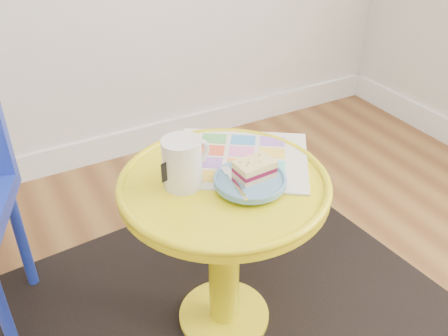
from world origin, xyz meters
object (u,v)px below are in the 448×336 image
side_table (224,226)px  mug (183,161)px  plate (250,181)px  newspaper (241,159)px

side_table → mug: size_ratio=3.93×
plate → newspaper: bearing=69.3°
side_table → newspaper: size_ratio=1.51×
newspaper → plate: bearing=-76.3°
side_table → mug: mug is taller
newspaper → side_table: bearing=-108.2°
side_table → plate: size_ratio=3.01×
newspaper → mug: bearing=-136.0°
side_table → newspaper: 0.18m
mug → plate: bearing=-50.5°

